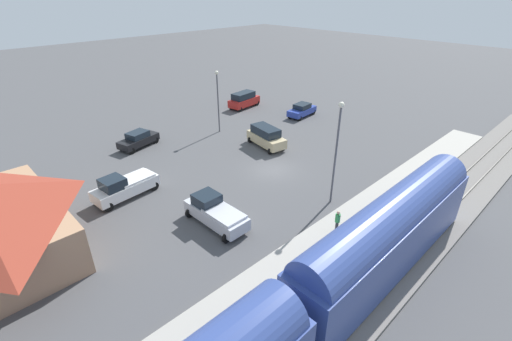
{
  "coord_description": "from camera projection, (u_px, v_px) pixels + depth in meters",
  "views": [
    {
      "loc": [
        -20.69,
        22.36,
        15.94
      ],
      "look_at": [
        -0.32,
        2.6,
        1.0
      ],
      "focal_mm": 24.94,
      "sensor_mm": 36.0,
      "label": 1
    }
  ],
  "objects": [
    {
      "name": "pickup_white",
      "position": [
        124.0,
        186.0,
        29.5
      ],
      "size": [
        2.47,
        5.56,
        2.14
      ],
      "color": "white",
      "rests_on": "ground"
    },
    {
      "name": "suv_tan",
      "position": [
        266.0,
        136.0,
        38.85
      ],
      "size": [
        5.16,
        3.02,
        2.22
      ],
      "color": "#C6B284",
      "rests_on": "ground"
    },
    {
      "name": "suv_red",
      "position": [
        244.0,
        100.0,
        51.19
      ],
      "size": [
        2.5,
        5.09,
        2.22
      ],
      "color": "red",
      "rests_on": "ground"
    },
    {
      "name": "sedan_blue",
      "position": [
        302.0,
        110.0,
        47.87
      ],
      "size": [
        2.27,
        4.66,
        1.74
      ],
      "color": "#283D9E",
      "rests_on": "ground"
    },
    {
      "name": "railway_track",
      "position": [
        415.0,
        234.0,
        25.41
      ],
      "size": [
        4.8,
        70.0,
        0.3
      ],
      "color": "slate",
      "rests_on": "ground"
    },
    {
      "name": "ground_plane",
      "position": [
        273.0,
        170.0,
        34.34
      ],
      "size": [
        200.0,
        200.0,
        0.0
      ],
      "primitive_type": "plane",
      "color": "#4C4C4F"
    },
    {
      "name": "light_pole_lot_center",
      "position": [
        218.0,
        94.0,
        41.12
      ],
      "size": [
        0.44,
        0.44,
        7.3
      ],
      "color": "#515156",
      "rests_on": "ground"
    },
    {
      "name": "pedestrian_on_platform",
      "position": [
        337.0,
        220.0,
        24.87
      ],
      "size": [
        0.36,
        0.36,
        1.71
      ],
      "color": "#333338",
      "rests_on": "platform"
    },
    {
      "name": "pickup_silver",
      "position": [
        215.0,
        212.0,
        26.2
      ],
      "size": [
        5.43,
        2.55,
        2.14
      ],
      "color": "silver",
      "rests_on": "ground"
    },
    {
      "name": "light_pole_near_platform",
      "position": [
        337.0,
        143.0,
        26.88
      ],
      "size": [
        0.44,
        0.44,
        8.46
      ],
      "color": "#515156",
      "rests_on": "ground"
    },
    {
      "name": "platform",
      "position": [
        365.0,
        210.0,
        27.92
      ],
      "size": [
        3.2,
        46.0,
        0.3
      ],
      "color": "#A8A399",
      "rests_on": "ground"
    },
    {
      "name": "sedan_black",
      "position": [
        138.0,
        139.0,
        38.83
      ],
      "size": [
        2.88,
        4.81,
        1.74
      ],
      "color": "black",
      "rests_on": "ground"
    }
  ]
}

